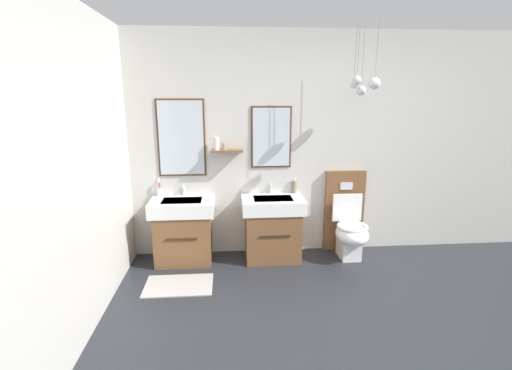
{
  "coord_description": "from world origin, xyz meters",
  "views": [
    {
      "loc": [
        -1.27,
        -2.13,
        1.88
      ],
      "look_at": [
        -0.95,
        1.76,
        0.92
      ],
      "focal_mm": 25.68,
      "sensor_mm": 36.0,
      "label": 1
    }
  ],
  "objects_px": {
    "vanity_sink_left": "(184,229)",
    "toothbrush_cup": "(160,191)",
    "vanity_sink_right": "(272,227)",
    "toilet": "(348,225)",
    "soap_dispenser": "(295,187)"
  },
  "relations": [
    {
      "from": "toilet",
      "to": "soap_dispenser",
      "type": "height_order",
      "value": "toilet"
    },
    {
      "from": "vanity_sink_right",
      "to": "toilet",
      "type": "xyz_separation_m",
      "value": [
        0.9,
        0.01,
        -0.01
      ]
    },
    {
      "from": "vanity_sink_left",
      "to": "vanity_sink_right",
      "type": "distance_m",
      "value": 1.02
    },
    {
      "from": "toilet",
      "to": "soap_dispenser",
      "type": "bearing_deg",
      "value": 164.6
    },
    {
      "from": "vanity_sink_left",
      "to": "toothbrush_cup",
      "type": "xyz_separation_m",
      "value": [
        -0.27,
        0.17,
        0.41
      ]
    },
    {
      "from": "toilet",
      "to": "toothbrush_cup",
      "type": "height_order",
      "value": "toilet"
    },
    {
      "from": "vanity_sink_left",
      "to": "vanity_sink_right",
      "type": "bearing_deg",
      "value": 0.0
    },
    {
      "from": "vanity_sink_right",
      "to": "toilet",
      "type": "bearing_deg",
      "value": 0.47
    },
    {
      "from": "toothbrush_cup",
      "to": "soap_dispenser",
      "type": "xyz_separation_m",
      "value": [
        1.58,
        0.01,
        0.02
      ]
    },
    {
      "from": "soap_dispenser",
      "to": "vanity_sink_right",
      "type": "bearing_deg",
      "value": -147.87
    },
    {
      "from": "vanity_sink_left",
      "to": "vanity_sink_right",
      "type": "relative_size",
      "value": 1.0
    },
    {
      "from": "vanity_sink_left",
      "to": "vanity_sink_right",
      "type": "xyz_separation_m",
      "value": [
        1.02,
        0.0,
        0.0
      ]
    },
    {
      "from": "vanity_sink_right",
      "to": "toothbrush_cup",
      "type": "xyz_separation_m",
      "value": [
        -1.3,
        0.17,
        0.41
      ]
    },
    {
      "from": "vanity_sink_left",
      "to": "soap_dispenser",
      "type": "bearing_deg",
      "value": 7.76
    },
    {
      "from": "vanity_sink_right",
      "to": "toothbrush_cup",
      "type": "relative_size",
      "value": 3.52
    }
  ]
}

